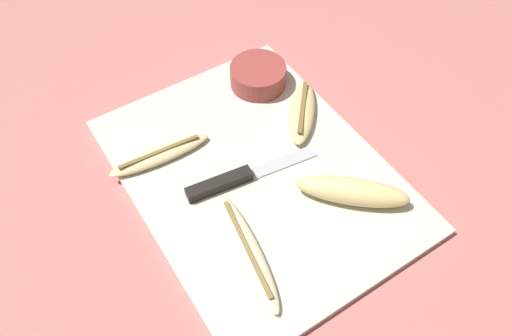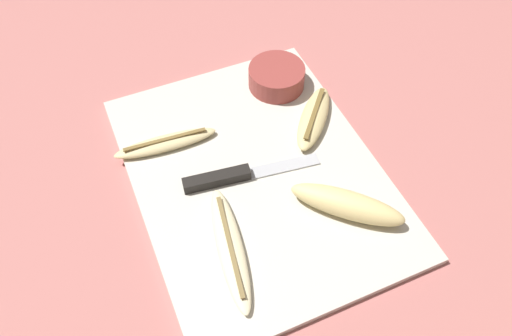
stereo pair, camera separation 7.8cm
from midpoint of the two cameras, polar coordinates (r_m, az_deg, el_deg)
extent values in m
plane|color=#B76B66|center=(0.80, -2.79, -1.14)|extent=(4.00, 4.00, 0.00)
cube|color=beige|center=(0.79, -2.81, -0.88)|extent=(0.50, 0.38, 0.01)
cube|color=black|center=(0.77, -7.13, -2.02)|extent=(0.03, 0.11, 0.02)
cube|color=#B7BABF|center=(0.80, 0.29, 0.44)|extent=(0.04, 0.12, 0.00)
ellipsoid|color=#DBC684|center=(0.86, 2.70, 6.32)|extent=(0.14, 0.13, 0.02)
cube|color=brown|center=(0.85, 2.73, 6.88)|extent=(0.10, 0.08, 0.00)
ellipsoid|color=beige|center=(0.82, -13.63, 1.26)|extent=(0.05, 0.17, 0.02)
cube|color=brown|center=(0.81, -13.75, 1.66)|extent=(0.02, 0.14, 0.00)
ellipsoid|color=#EDD689|center=(0.75, 8.05, -2.87)|extent=(0.15, 0.15, 0.04)
ellipsoid|color=beige|center=(0.71, -4.26, -9.59)|extent=(0.21, 0.07, 0.02)
cube|color=olive|center=(0.70, -4.30, -9.24)|extent=(0.16, 0.03, 0.00)
cylinder|color=#993D38|center=(0.91, -2.26, 10.37)|extent=(0.10, 0.10, 0.04)
camera|label=1|loc=(0.04, -92.87, -3.80)|focal=35.00mm
camera|label=2|loc=(0.04, 87.13, 3.80)|focal=35.00mm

